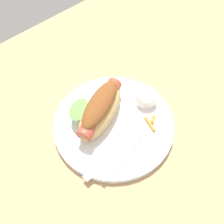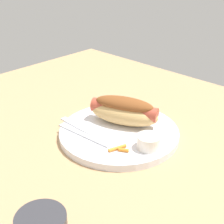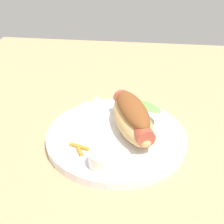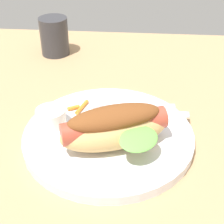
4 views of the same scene
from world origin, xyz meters
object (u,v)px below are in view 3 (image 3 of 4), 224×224
object	(u,v)px
sauce_ramekin	(106,159)
fork	(83,119)
plate	(116,137)
knife	(92,116)
hot_dog	(133,117)
carrot_garnish	(80,148)

from	to	relation	value
sauce_ramekin	fork	size ratio (longest dim) A/B	0.33
plate	knife	bearing A→B (deg)	-134.72
sauce_ramekin	knife	world-z (taller)	sauce_ramekin
hot_dog	fork	size ratio (longest dim) A/B	1.21
plate	carrot_garnish	distance (cm)	8.38
fork	carrot_garnish	distance (cm)	9.95
plate	hot_dog	bearing A→B (deg)	112.28
plate	fork	size ratio (longest dim) A/B	1.87
plate	fork	bearing A→B (deg)	-119.64
knife	carrot_garnish	bearing A→B (deg)	-1.28
plate	hot_dog	distance (cm)	5.25
plate	sauce_ramekin	size ratio (longest dim) A/B	5.60
plate	fork	world-z (taller)	fork
hot_dog	carrot_garnish	size ratio (longest dim) A/B	4.35
carrot_garnish	fork	bearing A→B (deg)	-172.58
plate	sauce_ramekin	xyz separation A→B (cm)	(9.41, -0.83, 2.22)
sauce_ramekin	fork	bearing A→B (deg)	-154.42
knife	carrot_garnish	size ratio (longest dim) A/B	3.80
hot_dog	sauce_ramekin	xyz separation A→B (cm)	(10.63, -3.83, -1.92)
hot_dog	carrot_garnish	bearing A→B (deg)	-74.18
fork	carrot_garnish	bearing A→B (deg)	2.91
sauce_ramekin	knife	distance (cm)	15.78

